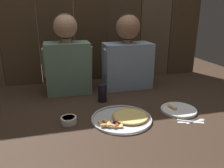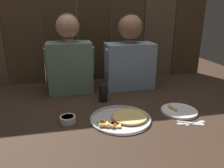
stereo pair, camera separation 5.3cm
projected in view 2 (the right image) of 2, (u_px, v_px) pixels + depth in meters
The scene contains 11 objects.
ground_plane at pixel (114, 116), 1.39m from camera, with size 3.20×3.20×0.00m, color #332319.
pizza_tray at pixel (123, 118), 1.34m from camera, with size 0.37×0.37×0.03m.
dinner_plate at pixel (179, 111), 1.44m from camera, with size 0.24×0.24×0.03m.
drinking_glass at pixel (103, 93), 1.60m from camera, with size 0.07×0.07×0.12m.
dipping_bowl at pixel (68, 119), 1.29m from camera, with size 0.09×0.09×0.04m.
table_fork at pixel (187, 124), 1.28m from camera, with size 0.13×0.05×0.01m.
table_knife at pixel (190, 123), 1.30m from camera, with size 0.14×0.09×0.01m.
table_spoon at pixel (199, 122), 1.30m from camera, with size 0.14×0.04×0.01m.
diner_left at pixel (70, 57), 1.72m from camera, with size 0.38×0.21×0.62m.
diner_right at pixel (130, 55), 1.82m from camera, with size 0.44×0.22×0.62m.
wooden_backdrop_wall at pixel (94, 3), 1.92m from camera, with size 2.19×0.03×1.39m.
Camera 2 is at (-0.28, -1.22, 0.63)m, focal length 34.95 mm.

